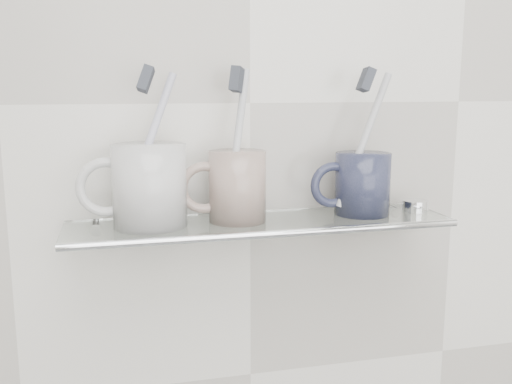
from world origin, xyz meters
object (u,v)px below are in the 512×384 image
object	(u,v)px
mug_left	(149,186)
mug_right	(363,184)
mug_center	(237,186)
shelf_glass	(261,223)

from	to	relation	value
mug_left	mug_right	world-z (taller)	mug_left
mug_left	mug_center	bearing A→B (deg)	-7.53
shelf_glass	mug_center	world-z (taller)	mug_center
mug_center	mug_right	xyz separation A→B (m)	(0.17, 0.00, -0.00)
shelf_glass	mug_left	size ratio (longest dim) A/B	4.87
mug_left	mug_center	world-z (taller)	mug_left
mug_left	mug_center	distance (m)	0.11
shelf_glass	mug_right	world-z (taller)	mug_right
mug_center	mug_right	world-z (taller)	mug_center
mug_left	mug_center	xyz separation A→B (m)	(0.11, 0.00, -0.01)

